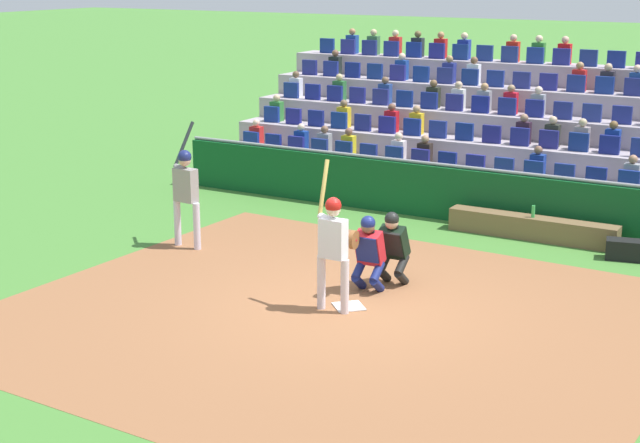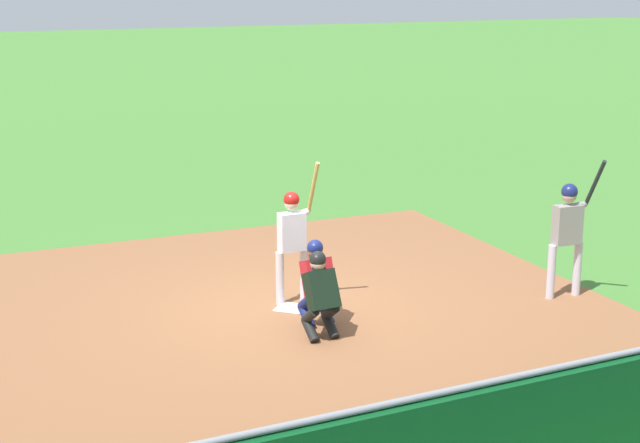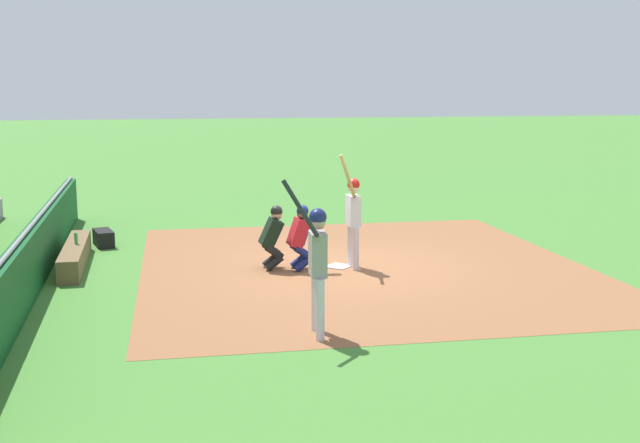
{
  "view_description": "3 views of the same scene",
  "coord_description": "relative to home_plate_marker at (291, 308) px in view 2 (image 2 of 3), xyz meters",
  "views": [
    {
      "loc": [
        -6.56,
        12.21,
        5.12
      ],
      "look_at": [
        0.53,
        -0.02,
        1.3
      ],
      "focal_mm": 53.3,
      "sensor_mm": 36.0,
      "label": 1
    },
    {
      "loc": [
        -5.56,
        -12.76,
        5.0
      ],
      "look_at": [
        0.4,
        -0.2,
        1.4
      ],
      "focal_mm": 53.47,
      "sensor_mm": 36.0,
      "label": 2
    },
    {
      "loc": [
        14.72,
        -3.67,
        3.51
      ],
      "look_at": [
        -0.4,
        -0.29,
        0.87
      ],
      "focal_mm": 43.67,
      "sensor_mm": 36.0,
      "label": 3
    }
  ],
  "objects": [
    {
      "name": "ground_plane",
      "position": [
        0.0,
        0.0,
        -0.02
      ],
      "size": [
        160.0,
        160.0,
        0.0
      ],
      "primitive_type": "plane",
      "color": "#447D32"
    },
    {
      "name": "home_plate_umpire",
      "position": [
        -0.12,
        -1.3,
        0.68
      ],
      "size": [
        0.47,
        0.47,
        1.28
      ],
      "color": "black",
      "rests_on": "ground_plane"
    },
    {
      "name": "water_bottle_on_bench",
      "position": [
        -1.26,
        -5.11,
        0.54
      ],
      "size": [
        0.07,
        0.07,
        0.23
      ],
      "primitive_type": "cylinder",
      "color": "green",
      "rests_on": "dugout_bench"
    },
    {
      "name": "dugout_wall",
      "position": [
        0.0,
        -5.69,
        0.55
      ],
      "size": [
        14.53,
        0.24,
        1.18
      ],
      "color": "#0C491F",
      "rests_on": "ground_plane"
    },
    {
      "name": "batter_at_plate",
      "position": [
        0.15,
        0.25,
        1.1
      ],
      "size": [
        0.6,
        0.49,
        2.29
      ],
      "color": "silver",
      "rests_on": "ground_plane"
    },
    {
      "name": "home_plate_marker",
      "position": [
        0.0,
        0.0,
        0.0
      ],
      "size": [
        0.62,
        0.62,
        0.02
      ],
      "primitive_type": "cube",
      "rotation": [
        0.0,
        0.0,
        0.79
      ],
      "color": "white",
      "rests_on": "infield_dirt_patch"
    },
    {
      "name": "catcher_crouching",
      "position": [
        0.08,
        -0.77,
        0.71
      ],
      "size": [
        0.48,
        0.73,
        1.31
      ],
      "color": "navy",
      "rests_on": "ground_plane"
    },
    {
      "name": "on_deck_batter",
      "position": [
        4.18,
        -1.36,
        1.15
      ],
      "size": [
        0.63,
        0.69,
        2.3
      ],
      "color": "silver",
      "rests_on": "ground_plane"
    },
    {
      "name": "infield_dirt_patch",
      "position": [
        0.0,
        0.5,
        -0.01
      ],
      "size": [
        10.0,
        9.07,
        0.01
      ],
      "primitive_type": "cube",
      "rotation": [
        0.0,
        0.0,
        -0.03
      ],
      "color": "brown",
      "rests_on": "ground_plane"
    }
  ]
}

